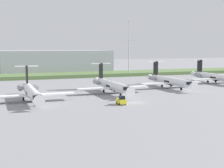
{
  "coord_description": "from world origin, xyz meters",
  "views": [
    {
      "loc": [
        -35.16,
        -77.38,
        14.6
      ],
      "look_at": [
        0.0,
        18.02,
        3.0
      ],
      "focal_mm": 52.68,
      "sensor_mm": 36.0,
      "label": 1
    }
  ],
  "objects_px": {
    "regional_jet_second": "(31,92)",
    "baggage_tug": "(121,101)",
    "antenna_mast": "(129,54)",
    "regional_jet_third": "(111,85)",
    "regional_jet_fourth": "(169,81)",
    "regional_jet_fifth": "(215,77)"
  },
  "relations": [
    {
      "from": "regional_jet_second",
      "to": "baggage_tug",
      "type": "bearing_deg",
      "value": -33.11
    },
    {
      "from": "antenna_mast",
      "to": "baggage_tug",
      "type": "relative_size",
      "value": 8.37
    },
    {
      "from": "antenna_mast",
      "to": "regional_jet_third",
      "type": "bearing_deg",
      "value": -118.7
    },
    {
      "from": "regional_jet_fourth",
      "to": "regional_jet_fifth",
      "type": "height_order",
      "value": "same"
    },
    {
      "from": "regional_jet_third",
      "to": "regional_jet_fifth",
      "type": "distance_m",
      "value": 50.58
    },
    {
      "from": "regional_jet_second",
      "to": "antenna_mast",
      "type": "bearing_deg",
      "value": 47.42
    },
    {
      "from": "regional_jet_third",
      "to": "baggage_tug",
      "type": "bearing_deg",
      "value": -103.34
    },
    {
      "from": "regional_jet_second",
      "to": "baggage_tug",
      "type": "relative_size",
      "value": 9.69
    },
    {
      "from": "regional_jet_fifth",
      "to": "baggage_tug",
      "type": "distance_m",
      "value": 63.47
    },
    {
      "from": "regional_jet_second",
      "to": "regional_jet_third",
      "type": "height_order",
      "value": "same"
    },
    {
      "from": "baggage_tug",
      "to": "regional_jet_second",
      "type": "bearing_deg",
      "value": 146.89
    },
    {
      "from": "baggage_tug",
      "to": "regional_jet_third",
      "type": "bearing_deg",
      "value": 76.66
    },
    {
      "from": "regional_jet_fourth",
      "to": "antenna_mast",
      "type": "relative_size",
      "value": 1.16
    },
    {
      "from": "regional_jet_second",
      "to": "regional_jet_third",
      "type": "relative_size",
      "value": 1.0
    },
    {
      "from": "regional_jet_fourth",
      "to": "regional_jet_second",
      "type": "bearing_deg",
      "value": -165.49
    },
    {
      "from": "regional_jet_second",
      "to": "regional_jet_fourth",
      "type": "relative_size",
      "value": 1.0
    },
    {
      "from": "regional_jet_third",
      "to": "regional_jet_fourth",
      "type": "xyz_separation_m",
      "value": [
        24.1,
        5.44,
        0.0
      ]
    },
    {
      "from": "regional_jet_second",
      "to": "regional_jet_fifth",
      "type": "bearing_deg",
      "value": 14.84
    },
    {
      "from": "baggage_tug",
      "to": "regional_jet_fifth",
      "type": "bearing_deg",
      "value": 31.65
    },
    {
      "from": "regional_jet_fourth",
      "to": "baggage_tug",
      "type": "relative_size",
      "value": 9.69
    },
    {
      "from": "regional_jet_fifth",
      "to": "baggage_tug",
      "type": "bearing_deg",
      "value": -148.35
    },
    {
      "from": "regional_jet_second",
      "to": "regional_jet_third",
      "type": "xyz_separation_m",
      "value": [
        25.67,
        7.44,
        0.0
      ]
    }
  ]
}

